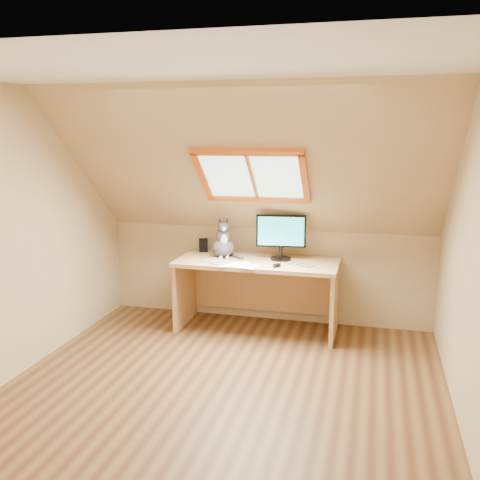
% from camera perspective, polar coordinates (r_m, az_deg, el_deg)
% --- Properties ---
extents(ground, '(3.50, 3.50, 0.00)m').
position_cam_1_polar(ground, '(4.41, -1.94, -15.81)').
color(ground, brown).
rests_on(ground, ground).
extents(room_shell, '(3.52, 3.52, 2.41)m').
position_cam_1_polar(room_shell, '(3.87, -2.46, 2.70)').
color(room_shell, tan).
rests_on(room_shell, ground).
extents(desk, '(1.63, 0.71, 0.74)m').
position_cam_1_polar(desk, '(5.54, 2.01, -4.27)').
color(desk, tan).
rests_on(desk, ground).
extents(monitor, '(0.50, 0.21, 0.46)m').
position_cam_1_polar(monitor, '(5.39, 4.40, 0.63)').
color(monitor, black).
rests_on(monitor, desk).
extents(cat, '(0.31, 0.34, 0.43)m').
position_cam_1_polar(cat, '(5.51, -1.79, -0.30)').
color(cat, '#4C4643').
rests_on(cat, desk).
extents(desk_speaker, '(0.12, 0.12, 0.14)m').
position_cam_1_polar(desk_speaker, '(5.80, -3.93, -0.56)').
color(desk_speaker, black).
rests_on(desk_speaker, desk).
extents(graphics_tablet, '(0.33, 0.30, 0.01)m').
position_cam_1_polar(graphics_tablet, '(5.34, -2.41, -2.30)').
color(graphics_tablet, '#B2B2B7').
rests_on(graphics_tablet, desk).
extents(mouse, '(0.10, 0.13, 0.04)m').
position_cam_1_polar(mouse, '(5.15, 3.94, -2.69)').
color(mouse, black).
rests_on(mouse, desk).
extents(papers, '(0.35, 0.30, 0.01)m').
position_cam_1_polar(papers, '(5.20, -0.44, -2.69)').
color(papers, white).
rests_on(papers, desk).
extents(cables, '(0.51, 0.26, 0.01)m').
position_cam_1_polar(cables, '(5.23, 5.53, -2.65)').
color(cables, silver).
rests_on(cables, desk).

